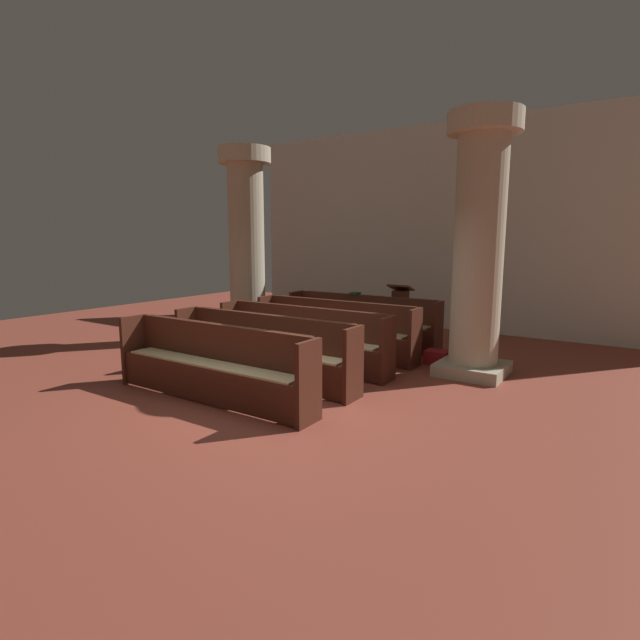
# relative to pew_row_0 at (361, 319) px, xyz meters

# --- Properties ---
(ground_plane) EXTENTS (19.20, 19.20, 0.00)m
(ground_plane) POSITION_rel_pew_row_0_xyz_m (0.70, -3.43, -0.50)
(ground_plane) COLOR brown
(back_wall) EXTENTS (10.00, 0.16, 4.50)m
(back_wall) POSITION_rel_pew_row_0_xyz_m (0.70, 2.65, 1.75)
(back_wall) COLOR silver
(back_wall) RESTS_ON ground
(pew_row_0) EXTENTS (3.09, 0.46, 0.95)m
(pew_row_0) POSITION_rel_pew_row_0_xyz_m (0.00, 0.00, 0.00)
(pew_row_0) COLOR #4C2316
(pew_row_0) RESTS_ON ground
(pew_row_1) EXTENTS (3.09, 0.46, 0.95)m
(pew_row_1) POSITION_rel_pew_row_0_xyz_m (0.00, -0.97, 0.00)
(pew_row_1) COLOR #4C2316
(pew_row_1) RESTS_ON ground
(pew_row_2) EXTENTS (3.09, 0.47, 0.95)m
(pew_row_2) POSITION_rel_pew_row_0_xyz_m (0.00, -1.94, 0.00)
(pew_row_2) COLOR #4C2316
(pew_row_2) RESTS_ON ground
(pew_row_3) EXTENTS (3.09, 0.46, 0.95)m
(pew_row_3) POSITION_rel_pew_row_0_xyz_m (0.00, -2.91, 0.00)
(pew_row_3) COLOR #4C2316
(pew_row_3) RESTS_ON ground
(pew_row_4) EXTENTS (3.09, 0.46, 0.95)m
(pew_row_4) POSITION_rel_pew_row_0_xyz_m (0.00, -3.88, 0.00)
(pew_row_4) COLOR #4C2316
(pew_row_4) RESTS_ON ground
(pillar_aisle_side) EXTENTS (1.04, 1.04, 3.78)m
(pillar_aisle_side) POSITION_rel_pew_row_0_xyz_m (2.39, -0.85, 1.46)
(pillar_aisle_side) COLOR tan
(pillar_aisle_side) RESTS_ON ground
(pillar_far_side) EXTENTS (1.04, 1.04, 3.78)m
(pillar_far_side) POSITION_rel_pew_row_0_xyz_m (-2.34, -0.59, 1.46)
(pillar_far_side) COLOR tan
(pillar_far_side) RESTS_ON ground
(lectern) EXTENTS (0.48, 0.45, 1.08)m
(lectern) POSITION_rel_pew_row_0_xyz_m (0.18, 1.34, -0.05)
(lectern) COLOR #411E13
(lectern) RESTS_ON ground
(hymn_book) EXTENTS (0.15, 0.21, 0.04)m
(hymn_book) POSITION_rel_pew_row_0_xyz_m (-0.26, 0.19, 0.47)
(hymn_book) COLOR #194723
(hymn_book) RESTS_ON pew_row_0
(kneeler_box_red) EXTENTS (0.36, 0.30, 0.23)m
(kneeler_box_red) POSITION_rel_pew_row_0_xyz_m (1.73, -0.56, -0.39)
(kneeler_box_red) COLOR maroon
(kneeler_box_red) RESTS_ON ground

